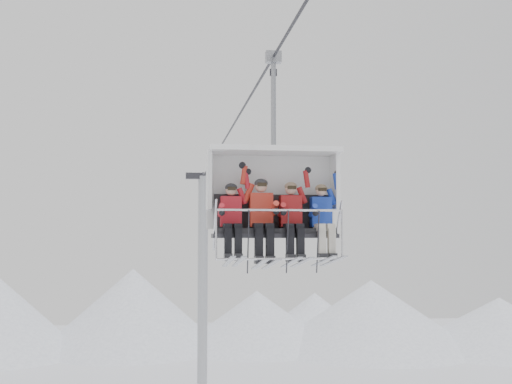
{
  "coord_description": "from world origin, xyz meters",
  "views": [
    {
      "loc": [
        -1.99,
        -14.43,
        9.84
      ],
      "look_at": [
        0.0,
        0.0,
        10.86
      ],
      "focal_mm": 45.0,
      "sensor_mm": 36.0,
      "label": 1
    }
  ],
  "objects": [
    {
      "name": "lift_tower_right",
      "position": [
        0.0,
        22.0,
        5.78
      ],
      "size": [
        2.0,
        1.8,
        13.48
      ],
      "color": "#A1A4A8",
      "rests_on": "ground"
    },
    {
      "name": "skier_far_right",
      "position": [
        0.9,
        -2.63,
        10.19
      ],
      "size": [
        0.39,
        1.69,
        1.55
      ],
      "color": "#1B3AAF",
      "rests_on": "chairlift_carrier"
    },
    {
      "name": "ridgeline",
      "position": [
        -1.58,
        42.05,
        2.84
      ],
      "size": [
        72.0,
        21.0,
        7.0
      ],
      "color": "white",
      "rests_on": "ground"
    },
    {
      "name": "chairlift_carrier",
      "position": [
        0.0,
        -2.32,
        10.7
      ],
      "size": [
        2.5,
        1.17,
        3.98
      ],
      "color": "black",
      "rests_on": "haul_cable"
    },
    {
      "name": "haul_cable",
      "position": [
        0.0,
        0.0,
        13.3
      ],
      "size": [
        0.06,
        50.0,
        0.06
      ],
      "primitive_type": "cylinder",
      "rotation": [
        1.57,
        0.0,
        0.0
      ],
      "color": "#2C2C31",
      "rests_on": "lift_tower_left"
    },
    {
      "name": "skier_far_left",
      "position": [
        -0.82,
        -2.63,
        10.19
      ],
      "size": [
        0.39,
        1.69,
        1.55
      ],
      "color": "red",
      "rests_on": "chairlift_carrier"
    },
    {
      "name": "skier_center_left",
      "position": [
        -0.25,
        -2.62,
        10.23
      ],
      "size": [
        0.43,
        1.69,
        1.69
      ],
      "color": "red",
      "rests_on": "chairlift_carrier"
    },
    {
      "name": "skier_center_right",
      "position": [
        0.31,
        -2.63,
        10.2
      ],
      "size": [
        0.4,
        1.69,
        1.6
      ],
      "color": "#AE1D1E",
      "rests_on": "chairlift_carrier"
    }
  ]
}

